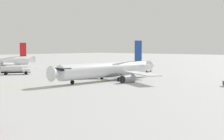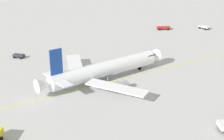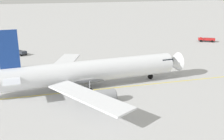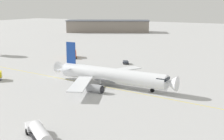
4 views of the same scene
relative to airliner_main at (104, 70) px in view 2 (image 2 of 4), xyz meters
The scene contains 6 objects.
ground_plane 3.54m from the airliner_main, 37.20° to the right, with size 600.00×600.00×0.00m, color #B2B2B2.
airliner_main is the anchor object (origin of this frame).
baggage_truck_truck 32.66m from the airliner_main, 160.71° to the right, with size 3.90×3.42×1.22m.
ops_pickup_truck 57.19m from the airliner_main, 118.09° to the left, with size 4.59×5.54×1.41m.
pushback_tug_truck 67.21m from the airliner_main, 105.03° to the left, with size 4.45×2.73×1.30m.
taxiway_centreline 4.40m from the airliner_main, 65.27° to the right, with size 17.89×162.07×0.01m.
Camera 2 is at (63.98, -46.46, 35.62)m, focal length 53.16 mm.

